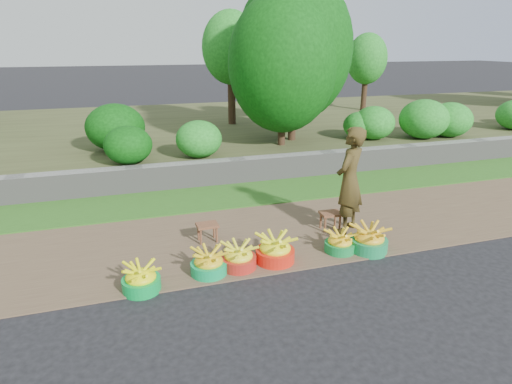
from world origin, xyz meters
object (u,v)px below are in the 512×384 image
object	(u,v)px
basin_c	(239,258)
basin_f	(369,240)
basin_d	(275,250)
stool_right	(331,216)
basin_b	(209,263)
basin_a	(141,279)
stool_left	(207,227)
vendor_woman	(349,181)
basin_e	(340,243)

from	to	relation	value
basin_c	basin_f	distance (m)	2.01
basin_d	stool_right	distance (m)	1.48
basin_b	basin_d	world-z (taller)	basin_d
basin_a	basin_c	size ratio (longest dim) A/B	0.97
basin_d	stool_left	distance (m)	1.23
basin_b	vendor_woman	world-z (taller)	vendor_woman
basin_c	basin_d	distance (m)	0.55
basin_b	basin_f	world-z (taller)	basin_f
vendor_woman	basin_f	bearing A→B (deg)	48.74
basin_e	vendor_woman	distance (m)	1.09
basin_d	stool_right	world-z (taller)	basin_d
basin_a	stool_right	xyz separation A→B (m)	(3.13, 0.97, 0.10)
basin_c	basin_e	distance (m)	1.58
stool_left	stool_right	xyz separation A→B (m)	(2.06, -0.16, 0.01)
basin_b	basin_d	size ratio (longest dim) A/B	0.88
basin_a	basin_d	distance (m)	1.88
basin_f	stool_right	world-z (taller)	basin_f
basin_c	stool_right	bearing A→B (deg)	23.68
basin_c	stool_right	size ratio (longest dim) A/B	1.40
basin_a	basin_f	size ratio (longest dim) A/B	0.87
stool_right	basin_a	bearing A→B (deg)	-162.73
basin_a	basin_d	size ratio (longest dim) A/B	0.87
basin_d	basin_e	size ratio (longest dim) A/B	1.23
stool_left	vendor_woman	xyz separation A→B (m)	(2.29, -0.28, 0.64)
stool_left	stool_right	world-z (taller)	stool_right
basin_b	basin_f	xyz separation A→B (m)	(2.44, -0.04, 0.02)
basin_a	basin_d	xyz separation A→B (m)	(1.87, 0.20, 0.02)
basin_d	stool_left	size ratio (longest dim) A/B	1.64
basin_a	stool_left	distance (m)	1.56
basin_e	basin_a	bearing A→B (deg)	-176.01
basin_b	stool_right	size ratio (longest dim) A/B	1.39
vendor_woman	basin_c	bearing A→B (deg)	-20.89
vendor_woman	basin_b	bearing A→B (deg)	-23.04
basin_a	stool_right	size ratio (longest dim) A/B	1.36
basin_a	basin_e	size ratio (longest dim) A/B	1.06
basin_b	vendor_woman	distance (m)	2.67
stool_left	basin_d	bearing A→B (deg)	-49.35
basin_e	basin_f	size ratio (longest dim) A/B	0.81
stool_left	basin_f	bearing A→B (deg)	-24.43
basin_e	basin_b	bearing A→B (deg)	-178.26
basin_e	vendor_woman	size ratio (longest dim) A/B	0.26
stool_right	basin_b	bearing A→B (deg)	-159.59
basin_a	basin_e	xyz separation A→B (m)	(2.91, 0.20, -0.01)
basin_a	stool_left	world-z (taller)	basin_a
basin_a	basin_d	bearing A→B (deg)	6.13
basin_c	stool_left	distance (m)	0.98
basin_e	stool_right	xyz separation A→B (m)	(0.22, 0.77, 0.11)
basin_c	basin_e	bearing A→B (deg)	0.75
basin_b	stool_right	world-z (taller)	basin_b
basin_b	basin_e	bearing A→B (deg)	1.74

